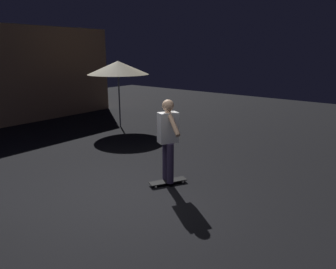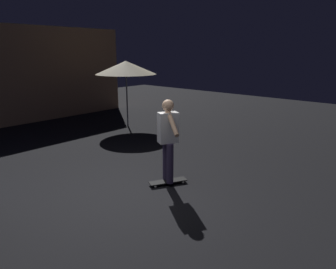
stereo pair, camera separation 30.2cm
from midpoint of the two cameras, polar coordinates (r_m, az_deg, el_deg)
ground_plane at (r=5.77m, az=-6.54°, el=-12.02°), size 28.00×28.00×0.00m
patio_umbrella at (r=10.92m, az=-7.01°, el=12.20°), size 2.10×2.10×2.30m
skateboard_ridden at (r=6.36m, az=1.38°, el=-8.70°), size 0.78×0.54×0.07m
skater at (r=6.02m, az=1.44°, el=-0.13°), size 0.53×0.91×1.67m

